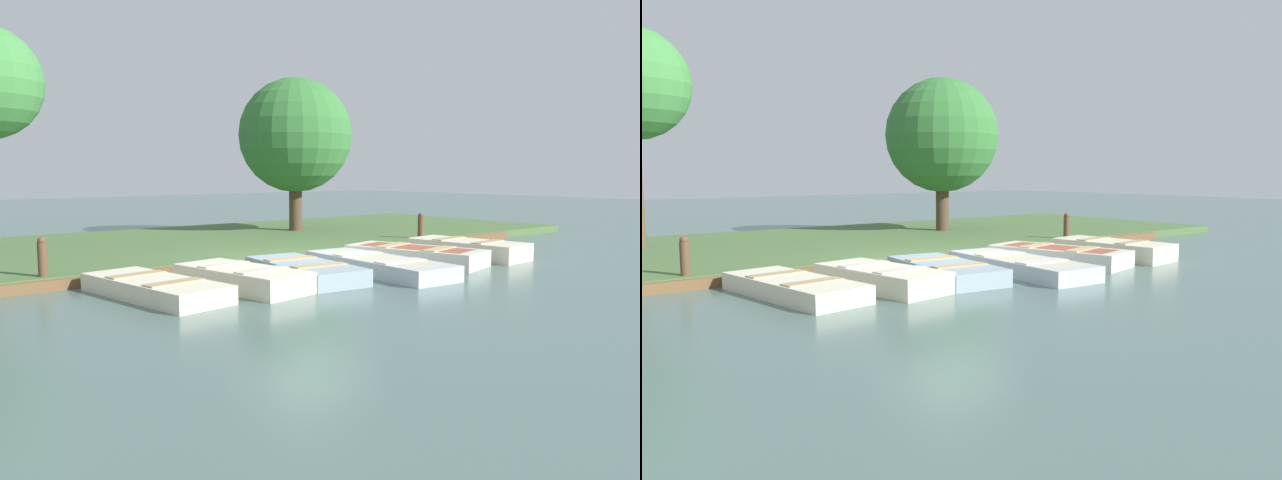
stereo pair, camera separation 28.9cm
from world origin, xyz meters
TOP-DOWN VIEW (x-y plane):
  - ground_plane at (0.00, 0.00)m, footprint 80.00×80.00m
  - shore_bank at (-5.00, 0.00)m, footprint 8.00×24.00m
  - dock_walkway at (-1.38, 0.00)m, footprint 1.03×17.60m
  - rowboat_0 at (0.72, -3.69)m, footprint 3.08×1.50m
  - rowboat_1 at (1.01, -2.17)m, footprint 2.74×1.48m
  - rowboat_2 at (0.91, -0.68)m, footprint 2.95×1.52m
  - rowboat_3 at (1.30, 0.94)m, footprint 3.65×1.45m
  - rowboat_4 at (0.90, 2.52)m, footprint 3.30×1.89m
  - rowboat_5 at (1.03, 4.27)m, footprint 2.91×1.45m
  - mooring_post_near at (-1.25, -4.90)m, footprint 0.16×0.16m
  - mooring_post_far at (-1.25, 5.14)m, footprint 0.16×0.16m
  - park_tree_left at (-5.33, 3.87)m, footprint 3.53×3.53m

SIDE VIEW (x-z plane):
  - ground_plane at x=0.00m, z-range 0.00..0.00m
  - dock_walkway at x=-1.38m, z-range 0.00..0.20m
  - shore_bank at x=-5.00m, z-range 0.00..0.22m
  - rowboat_0 at x=0.72m, z-range 0.00..0.33m
  - rowboat_3 at x=1.30m, z-range 0.00..0.33m
  - rowboat_2 at x=0.91m, z-range 0.00..0.34m
  - rowboat_4 at x=0.90m, z-range 0.00..0.39m
  - rowboat_1 at x=1.01m, z-range 0.00..0.40m
  - rowboat_5 at x=1.03m, z-range 0.00..0.43m
  - mooring_post_near at x=-1.25m, z-range 0.00..0.94m
  - mooring_post_far at x=-1.25m, z-range 0.00..0.94m
  - park_tree_left at x=-5.33m, z-range 0.70..5.66m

